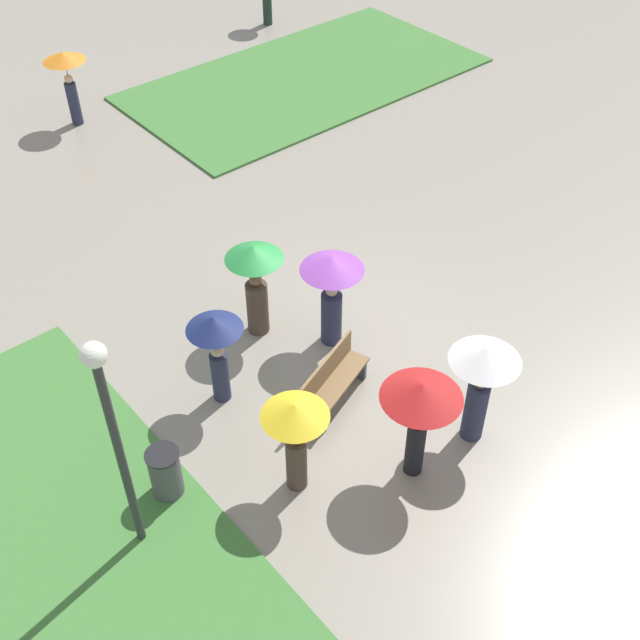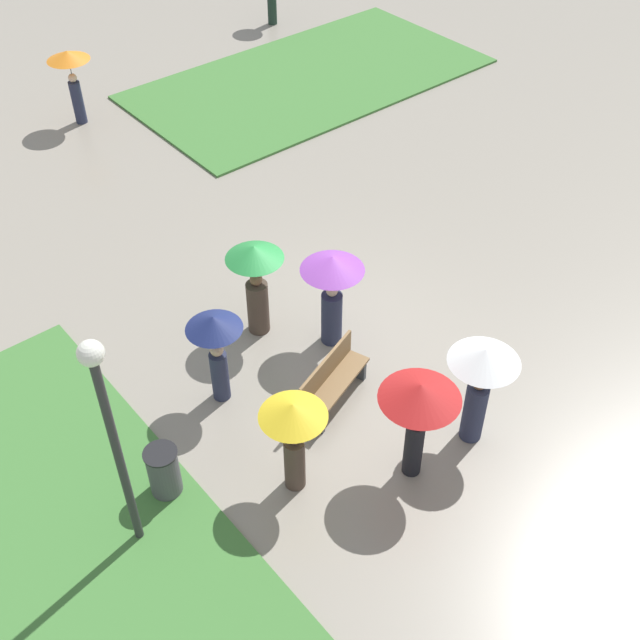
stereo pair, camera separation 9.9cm
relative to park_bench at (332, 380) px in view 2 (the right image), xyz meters
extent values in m
plane|color=gray|center=(1.04, 1.15, -0.46)|extent=(90.00, 90.00, 0.00)
cube|color=#427A38|center=(7.21, 9.41, -0.43)|extent=(9.65, 5.11, 0.06)
cube|color=brown|center=(0.02, -0.06, -0.04)|extent=(1.61, 0.91, 0.05)
cube|color=brown|center=(-0.04, 0.11, 0.21)|extent=(1.49, 0.56, 0.45)
cube|color=#383D42|center=(-0.62, -0.29, -0.26)|extent=(0.20, 0.38, 0.40)
cube|color=#383D42|center=(0.67, 0.16, -0.26)|extent=(0.20, 0.38, 0.40)
cylinder|color=#2D2D30|center=(-3.78, -0.26, 1.29)|extent=(0.12, 0.12, 3.50)
sphere|color=white|center=(-3.78, -0.26, 3.20)|extent=(0.32, 0.32, 0.32)
cylinder|color=#4C4C51|center=(-3.06, 0.16, -0.02)|extent=(0.46, 0.46, 0.88)
cylinder|color=black|center=(-3.06, 0.16, 0.43)|extent=(0.50, 0.50, 0.03)
cylinder|color=#282D47|center=(0.93, 1.10, 0.06)|extent=(0.48, 0.48, 1.05)
sphere|color=beige|center=(0.93, 1.10, 0.69)|extent=(0.20, 0.20, 0.20)
cylinder|color=#4C4C4F|center=(0.93, 1.10, 0.96)|extent=(0.02, 0.02, 0.35)
cone|color=#703389|center=(0.93, 1.10, 1.27)|extent=(1.09, 1.09, 0.27)
cylinder|color=black|center=(0.00, -1.87, 0.07)|extent=(0.34, 0.34, 1.06)
sphere|color=tan|center=(0.00, -1.87, 0.70)|extent=(0.21, 0.21, 0.21)
cylinder|color=#4C4C4F|center=(0.00, -1.87, 0.98)|extent=(0.02, 0.02, 0.35)
cone|color=red|center=(0.00, -1.87, 1.29)|extent=(1.19, 1.19, 0.27)
cylinder|color=#282D47|center=(1.20, -1.98, 0.09)|extent=(0.41, 0.41, 1.09)
sphere|color=brown|center=(1.20, -1.98, 0.74)|extent=(0.21, 0.21, 0.21)
cylinder|color=#4C4C4F|center=(1.20, -1.98, 1.02)|extent=(0.02, 0.02, 0.35)
cone|color=white|center=(1.20, -1.98, 1.31)|extent=(1.08, 1.08, 0.25)
cylinder|color=#47382D|center=(-1.51, -0.94, 0.02)|extent=(0.44, 0.44, 0.97)
sphere|color=brown|center=(-1.51, -0.94, 0.61)|extent=(0.21, 0.21, 0.21)
cylinder|color=#4C4C4F|center=(-1.51, -0.94, 0.89)|extent=(0.02, 0.02, 0.35)
cone|color=gold|center=(-1.51, -0.94, 1.19)|extent=(0.98, 0.98, 0.23)
cylinder|color=#47382D|center=(0.11, 2.16, 0.06)|extent=(0.54, 0.54, 1.04)
sphere|color=brown|center=(0.11, 2.16, 0.70)|extent=(0.22, 0.22, 0.22)
cylinder|color=#4C4C4F|center=(0.11, 2.16, 0.98)|extent=(0.02, 0.02, 0.35)
cone|color=#237A38|center=(0.11, 2.16, 1.28)|extent=(1.01, 1.01, 0.25)
cylinder|color=#282D47|center=(-1.35, 1.23, 0.02)|extent=(0.37, 0.37, 0.96)
sphere|color=tan|center=(-1.35, 1.23, 0.61)|extent=(0.22, 0.22, 0.22)
cylinder|color=#4C4C4F|center=(-1.35, 1.23, 0.89)|extent=(0.02, 0.02, 0.35)
cone|color=navy|center=(-1.35, 1.23, 1.19)|extent=(0.90, 0.90, 0.24)
cylinder|color=#1E3328|center=(8.76, 13.14, 0.05)|extent=(0.33, 0.33, 1.03)
cylinder|color=#282D47|center=(1.25, 11.23, 0.08)|extent=(0.36, 0.36, 1.08)
sphere|color=beige|center=(1.25, 11.23, 0.73)|extent=(0.21, 0.21, 0.21)
cylinder|color=#4C4C4F|center=(1.25, 11.23, 1.01)|extent=(0.02, 0.02, 0.35)
cone|color=orange|center=(1.25, 11.23, 1.29)|extent=(1.03, 1.03, 0.22)
camera|label=1|loc=(-5.95, -6.71, 9.45)|focal=45.00mm
camera|label=2|loc=(-5.87, -6.77, 9.45)|focal=45.00mm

